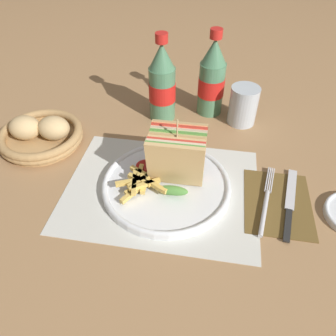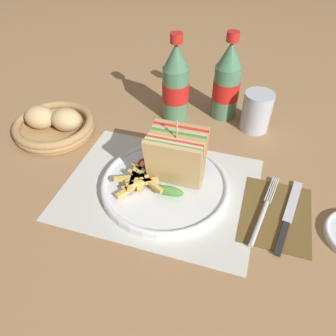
% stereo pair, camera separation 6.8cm
% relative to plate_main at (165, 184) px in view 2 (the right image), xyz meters
% --- Properties ---
extents(ground_plane, '(4.00, 4.00, 0.00)m').
position_rel_plate_main_xyz_m(ground_plane, '(-0.01, -0.01, -0.01)').
color(ground_plane, '#9E754C').
extents(placemat, '(0.40, 0.31, 0.00)m').
position_rel_plate_main_xyz_m(placemat, '(-0.01, -0.00, -0.01)').
color(placemat, silver).
rests_on(placemat, ground_plane).
extents(plate_main, '(0.27, 0.27, 0.02)m').
position_rel_plate_main_xyz_m(plate_main, '(0.00, 0.00, 0.00)').
color(plate_main, white).
rests_on(plate_main, ground_plane).
extents(club_sandwich, '(0.11, 0.10, 0.15)m').
position_rel_plate_main_xyz_m(club_sandwich, '(0.02, 0.02, 0.06)').
color(club_sandwich, tan).
rests_on(club_sandwich, plate_main).
extents(fries_pile, '(0.11, 0.10, 0.02)m').
position_rel_plate_main_xyz_m(fries_pile, '(-0.05, -0.02, 0.02)').
color(fries_pile, '#E0B756').
rests_on(fries_pile, plate_main).
extents(ketchup_blob, '(0.05, 0.04, 0.02)m').
position_rel_plate_main_xyz_m(ketchup_blob, '(-0.05, 0.03, 0.02)').
color(ketchup_blob, maroon).
rests_on(ketchup_blob, plate_main).
extents(napkin, '(0.13, 0.18, 0.00)m').
position_rel_plate_main_xyz_m(napkin, '(0.23, -0.00, -0.01)').
color(napkin, brown).
rests_on(napkin, ground_plane).
extents(fork, '(0.04, 0.19, 0.01)m').
position_rel_plate_main_xyz_m(fork, '(0.20, -0.02, -0.00)').
color(fork, silver).
rests_on(fork, napkin).
extents(knife, '(0.05, 0.20, 0.00)m').
position_rel_plate_main_xyz_m(knife, '(0.25, -0.01, -0.00)').
color(knife, black).
rests_on(knife, napkin).
extents(coke_bottle_near, '(0.07, 0.07, 0.23)m').
position_rel_plate_main_xyz_m(coke_bottle_near, '(-0.06, 0.27, 0.09)').
color(coke_bottle_near, '#4C7F5B').
rests_on(coke_bottle_near, ground_plane).
extents(coke_bottle_far, '(0.07, 0.07, 0.23)m').
position_rel_plate_main_xyz_m(coke_bottle_far, '(0.07, 0.31, 0.09)').
color(coke_bottle_far, '#4C7F5B').
rests_on(coke_bottle_far, ground_plane).
extents(glass_near, '(0.07, 0.07, 0.10)m').
position_rel_plate_main_xyz_m(glass_near, '(0.15, 0.28, 0.03)').
color(glass_near, silver).
rests_on(glass_near, ground_plane).
extents(bread_basket, '(0.20, 0.20, 0.07)m').
position_rel_plate_main_xyz_m(bread_basket, '(-0.33, 0.11, 0.01)').
color(bread_basket, '#AD8451').
rests_on(bread_basket, ground_plane).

